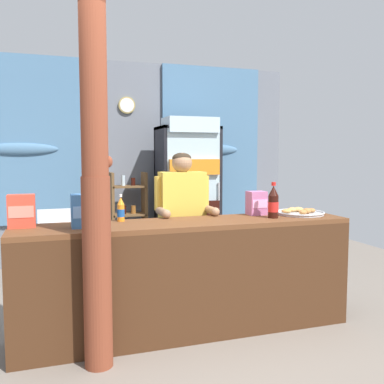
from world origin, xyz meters
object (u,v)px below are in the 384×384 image
object	(u,v)px
snack_box_wafer	(256,203)
pastry_tray	(300,212)
timber_post	(96,185)
snack_box_biscuit	(85,211)
shopkeeper	(182,212)
drink_fridge	(188,185)
stall_counter	(192,268)
bottle_shelf_rack	(129,218)
soda_bottle_cola	(273,203)
plastic_lawn_chair	(57,242)
soda_bottle_orange_soda	(121,210)
snack_box_crackers	(22,211)

from	to	relation	value
snack_box_wafer	pastry_tray	size ratio (longest dim) A/B	0.49
timber_post	snack_box_wafer	world-z (taller)	timber_post
timber_post	snack_box_biscuit	size ratio (longest dim) A/B	10.62
timber_post	snack_box_biscuit	world-z (taller)	timber_post
shopkeeper	snack_box_biscuit	size ratio (longest dim) A/B	5.96
shopkeeper	pastry_tray	world-z (taller)	shopkeeper
snack_box_biscuit	timber_post	bearing A→B (deg)	-81.99
drink_fridge	shopkeeper	world-z (taller)	drink_fridge
timber_post	stall_counter	bearing A→B (deg)	18.71
bottle_shelf_rack	pastry_tray	size ratio (longest dim) A/B	2.82
snack_box_wafer	drink_fridge	bearing A→B (deg)	91.44
timber_post	soda_bottle_cola	size ratio (longest dim) A/B	8.55
pastry_tray	bottle_shelf_rack	bearing A→B (deg)	118.33
plastic_lawn_chair	soda_bottle_cola	world-z (taller)	soda_bottle_cola
soda_bottle_orange_soda	shopkeeper	bearing A→B (deg)	25.60
snack_box_wafer	shopkeeper	bearing A→B (deg)	154.09
snack_box_crackers	plastic_lawn_chair	bearing A→B (deg)	80.90
drink_fridge	soda_bottle_orange_soda	bearing A→B (deg)	-122.12
snack_box_crackers	timber_post	bearing A→B (deg)	-43.74
drink_fridge	snack_box_biscuit	distance (m)	2.61
drink_fridge	pastry_tray	size ratio (longest dim) A/B	4.42
plastic_lawn_chair	pastry_tray	size ratio (longest dim) A/B	1.92
stall_counter	soda_bottle_cola	distance (m)	0.93
drink_fridge	shopkeeper	size ratio (longest dim) A/B	1.30
bottle_shelf_rack	snack_box_crackers	distance (m)	2.54
snack_box_wafer	bottle_shelf_rack	bearing A→B (deg)	111.05
plastic_lawn_chair	soda_bottle_orange_soda	xyz separation A→B (m)	(0.50, -1.58, 0.55)
soda_bottle_cola	snack_box_wafer	size ratio (longest dim) A/B	1.45
soda_bottle_cola	pastry_tray	size ratio (longest dim) A/B	0.71
timber_post	snack_box_biscuit	distance (m)	0.42
snack_box_biscuit	snack_box_wafer	bearing A→B (deg)	7.45
shopkeeper	plastic_lawn_chair	bearing A→B (deg)	131.45
drink_fridge	bottle_shelf_rack	xyz separation A→B (m)	(-0.77, 0.22, -0.43)
stall_counter	drink_fridge	xyz separation A→B (m)	(0.68, 2.21, 0.51)
soda_bottle_cola	soda_bottle_orange_soda	xyz separation A→B (m)	(-1.30, 0.23, -0.04)
soda_bottle_orange_soda	snack_box_wafer	distance (m)	1.25
snack_box_biscuit	snack_box_wafer	xyz separation A→B (m)	(1.56, 0.20, -0.02)
snack_box_biscuit	snack_box_crackers	distance (m)	0.48
soda_bottle_orange_soda	snack_box_crackers	size ratio (longest dim) A/B	0.90
drink_fridge	pastry_tray	bearing A→B (deg)	-77.82
plastic_lawn_chair	snack_box_biscuit	distance (m)	1.89
plastic_lawn_chair	shopkeeper	world-z (taller)	shopkeeper
soda_bottle_cola	soda_bottle_orange_soda	world-z (taller)	soda_bottle_cola
snack_box_wafer	pastry_tray	xyz separation A→B (m)	(0.39, -0.11, -0.09)
bottle_shelf_rack	plastic_lawn_chair	size ratio (longest dim) A/B	1.47
shopkeeper	snack_box_biscuit	xyz separation A→B (m)	(-0.93, -0.51, 0.11)
drink_fridge	soda_bottle_cola	xyz separation A→B (m)	(0.10, -2.15, -0.01)
stall_counter	snack_box_crackers	xyz separation A→B (m)	(-1.29, 0.22, 0.50)
stall_counter	pastry_tray	bearing A→B (deg)	8.93
stall_counter	plastic_lawn_chair	distance (m)	2.14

